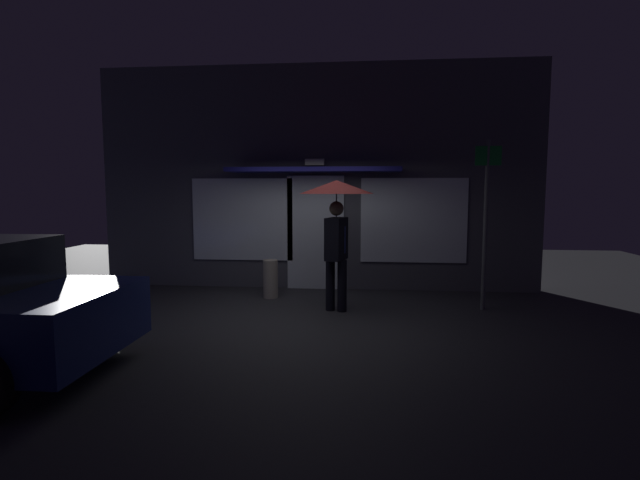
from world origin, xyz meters
TOP-DOWN VIEW (x-y plane):
  - ground_plane at (0.00, 0.00)m, footprint 18.00×18.00m
  - building_facade at (0.00, 2.34)m, footprint 8.52×1.00m
  - person_with_umbrella at (0.52, 0.48)m, footprint 1.16×1.16m
  - street_sign_post at (2.87, 0.79)m, footprint 0.40×0.07m
  - sidewalk_bollard at (-0.72, 1.31)m, footprint 0.26×0.26m

SIDE VIEW (x-z plane):
  - ground_plane at x=0.00m, z-range 0.00..0.00m
  - sidewalk_bollard at x=-0.72m, z-range 0.00..0.68m
  - street_sign_post at x=2.87m, z-range 0.17..2.88m
  - person_with_umbrella at x=0.52m, z-range 0.63..2.71m
  - building_facade at x=0.00m, z-range -0.02..4.28m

